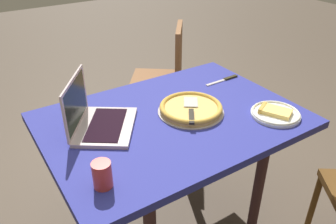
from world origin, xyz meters
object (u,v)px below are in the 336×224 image
Objects in this scene: pizza_plate at (275,113)px; drink_cup at (102,174)px; chair_near at (165,74)px; pizza_tray at (191,108)px; laptop at (96,119)px; table_knife at (225,79)px; dining_table at (172,131)px.

pizza_plate is 2.28× the size of drink_cup.
pizza_plate is 0.26× the size of chair_near.
pizza_tray is 0.64m from drink_cup.
drink_cup is at bearing 0.35° from pizza_plate.
pizza_plate is 0.72× the size of pizza_tray.
pizza_tray is 3.15× the size of drink_cup.
pizza_plate is 0.42m from pizza_tray.
laptop is 0.85m from table_knife.
chair_near is at bearing -130.65° from drink_cup.
dining_table is 1.08m from chair_near.
pizza_tray is at bearing -156.24° from drink_cup.
drink_cup is (0.98, 0.45, 0.05)m from table_knife.
chair_near is at bearing -95.02° from pizza_plate.
drink_cup is (0.92, 0.01, 0.04)m from pizza_plate.
pizza_tray is 1.06m from chair_near.
chair_near is (-1.02, -1.19, -0.30)m from drink_cup.
chair_near reaches higher than pizza_tray.
pizza_plate is at bearing 154.61° from laptop.
chair_near is at bearing -93.07° from table_knife.
pizza_tray reaches higher than table_knife.
pizza_tray reaches higher than dining_table.
dining_table is 1.35× the size of chair_near.
pizza_plate is at bearing 84.98° from chair_near.
dining_table is at bearing 20.27° from table_knife.
dining_table is 5.26× the size of table_knife.
pizza_plate is (-0.43, 0.26, 0.10)m from dining_table.
chair_near is at bearing -115.07° from pizza_tray.
drink_cup is (0.13, 0.38, 0.00)m from laptop.
drink_cup reaches higher than pizza_plate.
pizza_tray is 0.36× the size of chair_near.
table_knife is 2.23× the size of drink_cup.
laptop is at bearing -109.50° from drink_cup.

